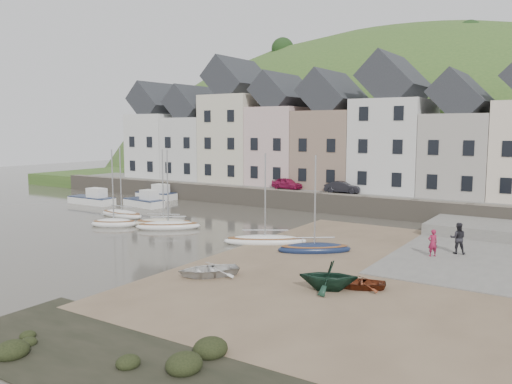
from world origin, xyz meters
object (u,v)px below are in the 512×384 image
Objects in this scene: rowboat_white at (208,270)px; person_dark at (458,238)px; rowboat_red at (359,283)px; person_red at (433,243)px; rowboat_green at (328,275)px; car_left at (287,183)px; sailboat_0 at (122,214)px; car_right at (342,187)px.

person_dark reaches higher than rowboat_white.
rowboat_white reaches higher than rowboat_red.
rowboat_green is at bearing 32.38° from person_red.
car_left is at bearing -169.30° from rowboat_green.
person_red is (26.81, -0.26, 0.68)m from sailboat_0.
car_right is at bearing -78.91° from car_left.
sailboat_0 is 1.86× the size of car_right.
rowboat_white is at bearing -148.23° from car_left.
person_red is at bearing -151.87° from car_right.
person_dark is (9.93, 11.96, 0.69)m from rowboat_white.
person_red reaches higher than rowboat_green.
car_right reaches higher than rowboat_white.
sailboat_0 is 1.87× the size of car_left.
car_right is (-10.78, 22.83, 1.83)m from rowboat_red.
rowboat_red is 10.01m from person_dark.
rowboat_green is 25.87m from car_right.
person_dark is at bearing 143.16° from rowboat_red.
person_dark is at bearing 2.57° from sailboat_0.
rowboat_red is at bearing 56.08° from rowboat_white.
car_left is at bearing 78.41° from car_right.
rowboat_white is 1.25× the size of rowboat_red.
rowboat_red is at bearing -132.43° from car_left.
car_left is at bearing -81.28° from person_red.
sailboat_0 is 27.97m from person_dark.
rowboat_green is 0.81× the size of car_left.
rowboat_green is 9.59m from person_red.
rowboat_green reaches higher than rowboat_red.
rowboat_red is 25.31m from car_right.
rowboat_white is 1.16× the size of rowboat_green.
rowboat_green is 1.62m from rowboat_red.
rowboat_red is at bearing 37.60° from person_red.
car_right is at bearing 136.46° from rowboat_white.
sailboat_0 reaches higher than person_dark.
car_left is at bearing 149.44° from rowboat_white.
rowboat_green is 1.68× the size of person_red.
rowboat_white is at bearing 34.87° from person_dark.
car_left reaches higher than rowboat_green.
rowboat_white is 0.94× the size of car_left.
rowboat_white is 0.94× the size of car_right.
rowboat_white is 25.42m from car_right.
rowboat_white is at bearing -30.73° from sailboat_0.
sailboat_0 is 26.11m from rowboat_green.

